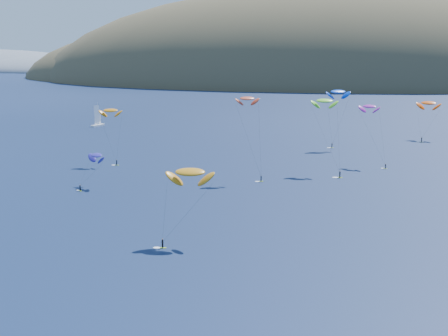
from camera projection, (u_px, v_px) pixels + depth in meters
name	position (u px, v px, depth m)	size (l,w,h in m)	color
island	(346.00, 91.00, 628.37)	(730.00, 300.00, 210.00)	#3D3526
sailboat	(98.00, 124.00, 306.00)	(9.95, 9.10, 11.88)	white
kitesurfer_1	(110.00, 111.00, 213.85)	(7.93, 6.57, 20.46)	#9CCB16
kitesurfer_2	(190.00, 172.00, 132.41)	(10.49, 9.77, 17.65)	#9CCB16
kitesurfer_3	(325.00, 101.00, 201.12)	(10.32, 13.38, 25.18)	#9CCB16
kitesurfer_4	(338.00, 92.00, 244.36)	(10.50, 7.44, 24.68)	#9CCB16
kitesurfer_6	(369.00, 106.00, 212.81)	(10.14, 12.24, 21.83)	#9CCB16
kitesurfer_9	(247.00, 99.00, 190.43)	(9.65, 8.75, 26.61)	#9CCB16
kitesurfer_10	(96.00, 155.00, 182.58)	(7.89, 11.83, 11.14)	#9CCB16
kitesurfer_11	(429.00, 103.00, 266.72)	(10.98, 15.47, 18.12)	#9CCB16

